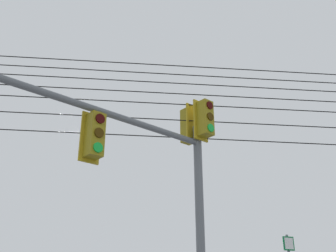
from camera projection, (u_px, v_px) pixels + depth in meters
signal_mast_assembly at (170, 164)px, 8.85m from camera, size 2.11×5.32×6.19m
overhead_wire_span at (251, 100)px, 10.25m from camera, size 25.50×18.61×2.73m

